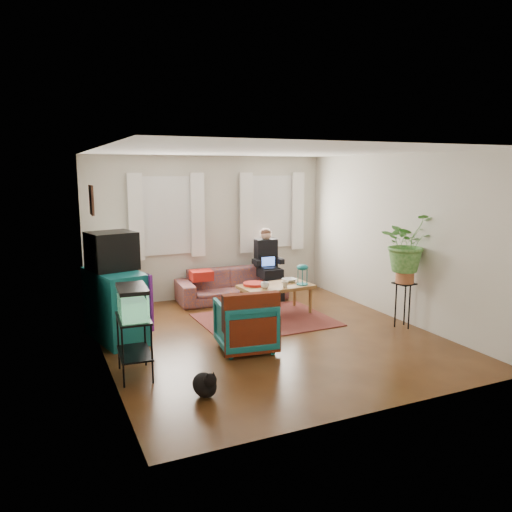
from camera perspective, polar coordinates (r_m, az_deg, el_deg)
name	(u,v)px	position (r m, az deg, el deg)	size (l,w,h in m)	color
floor	(267,336)	(7.26, 1.31, -9.09)	(4.50, 5.00, 0.01)	#4F2B14
ceiling	(268,151)	(6.87, 1.40, 11.89)	(4.50, 5.00, 0.01)	white
wall_back	(209,228)	(9.24, -5.35, 3.26)	(4.50, 0.01, 2.60)	silver
wall_front	(382,283)	(4.85, 14.20, -3.03)	(4.50, 0.01, 2.60)	silver
wall_left	(100,258)	(6.32, -17.38, -0.21)	(0.01, 5.00, 2.60)	silver
wall_right	(397,237)	(8.16, 15.77, 2.05)	(0.01, 5.00, 2.60)	silver
window_left	(167,216)	(8.97, -10.19, 4.55)	(1.08, 0.04, 1.38)	white
window_right	(271,212)	(9.67, 1.71, 5.08)	(1.08, 0.04, 1.38)	white
curtains_left	(168,216)	(8.90, -10.06, 4.51)	(1.36, 0.06, 1.50)	white
curtains_right	(273,212)	(9.60, 1.92, 5.04)	(1.36, 0.06, 1.50)	white
picture_frame	(92,200)	(7.09, -18.22, 6.09)	(0.04, 0.32, 0.40)	#3D2616
area_rug	(265,320)	(7.96, 1.07, -7.30)	(2.00, 1.60, 0.01)	brown
sofa	(232,280)	(9.07, -2.80, -2.72)	(1.96, 0.77, 0.77)	brown
seated_person	(268,266)	(9.26, 1.34, -1.17)	(0.49, 0.60, 1.17)	black
side_table	(123,290)	(8.79, -14.98, -3.76)	(0.46, 0.46, 0.68)	#3D2617
table_lamp	(121,253)	(8.66, -15.17, 0.29)	(0.35, 0.35, 0.62)	white
dresser	(116,305)	(7.24, -15.72, -5.44)	(0.55, 1.09, 0.98)	navy
crt_tv	(112,251)	(7.19, -16.17, 0.59)	(0.60, 0.55, 0.52)	black
aquarium_stand	(135,347)	(5.97, -13.71, -10.06)	(0.35, 0.63, 0.70)	black
aquarium	(133,302)	(5.81, -13.93, -5.09)	(0.31, 0.57, 0.37)	#7FD899
black_cat	(205,383)	(5.40, -5.90, -14.19)	(0.24, 0.37, 0.32)	black
armchair	(245,322)	(6.63, -1.22, -7.58)	(0.72, 0.67, 0.74)	#135873
serape_throw	(252,317)	(6.33, -0.51, -7.00)	(0.74, 0.17, 0.61)	#9E0A0A
coffee_table	(276,300)	(8.24, 2.30, -5.00)	(1.18, 0.64, 0.49)	brown
cup_a	(265,285)	(7.95, 1.03, -3.35)	(0.13, 0.13, 0.10)	white
cup_b	(285,284)	(8.04, 3.33, -3.24)	(0.11, 0.11, 0.10)	beige
bowl	(289,280)	(8.43, 3.84, -2.78)	(0.23, 0.23, 0.06)	white
snack_tray	(254,284)	(8.16, -0.20, -3.22)	(0.36, 0.36, 0.04)	#B21414
birdcage	(302,274)	(8.22, 5.33, -2.10)	(0.19, 0.19, 0.34)	#115B6B
plant_stand	(403,305)	(7.86, 16.48, -5.39)	(0.29, 0.29, 0.69)	black
potted_plant	(406,252)	(7.69, 16.77, 0.49)	(0.78, 0.68, 0.87)	#599947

